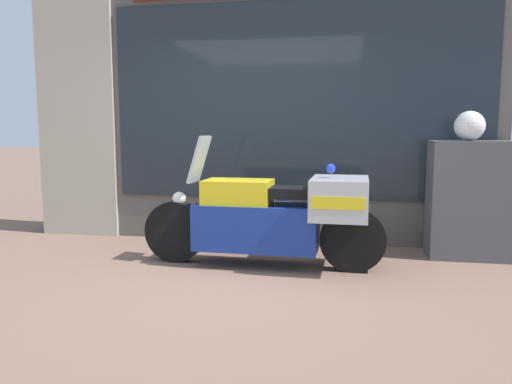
{
  "coord_description": "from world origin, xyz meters",
  "views": [
    {
      "loc": [
        1.06,
        -4.1,
        1.37
      ],
      "look_at": [
        0.1,
        1.21,
        0.68
      ],
      "focal_mm": 35.0,
      "sensor_mm": 36.0,
      "label": 1
    }
  ],
  "objects": [
    {
      "name": "window_display",
      "position": [
        0.44,
        2.03,
        0.49
      ],
      "size": [
        4.19,
        0.3,
        2.1
      ],
      "color": "slate",
      "rests_on": "ground"
    },
    {
      "name": "utility_cabinet",
      "position": [
        2.36,
        1.46,
        0.62
      ],
      "size": [
        0.84,
        0.5,
        1.25
      ],
      "primitive_type": "cube",
      "color": "#4C4C51",
      "rests_on": "ground"
    },
    {
      "name": "shop_building",
      "position": [
        -0.44,
        2.0,
        1.65
      ],
      "size": [
        5.67,
        0.55,
        3.28
      ],
      "color": "#56514C",
      "rests_on": "ground"
    },
    {
      "name": "ground_plane",
      "position": [
        0.0,
        0.0,
        0.0
      ],
      "size": [
        60.0,
        60.0,
        0.0
      ],
      "primitive_type": "plane",
      "color": "#7A5B4C"
    },
    {
      "name": "white_helmet",
      "position": [
        2.31,
        1.41,
        1.4
      ],
      "size": [
        0.31,
        0.31,
        0.31
      ],
      "primitive_type": "sphere",
      "color": "white",
      "rests_on": "utility_cabinet"
    },
    {
      "name": "paramedic_motorcycle",
      "position": [
        0.41,
        0.71,
        0.53
      ],
      "size": [
        2.43,
        0.75,
        1.3
      ],
      "rotation": [
        0.0,
        0.0,
        3.11
      ],
      "color": "black",
      "rests_on": "ground"
    }
  ]
}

